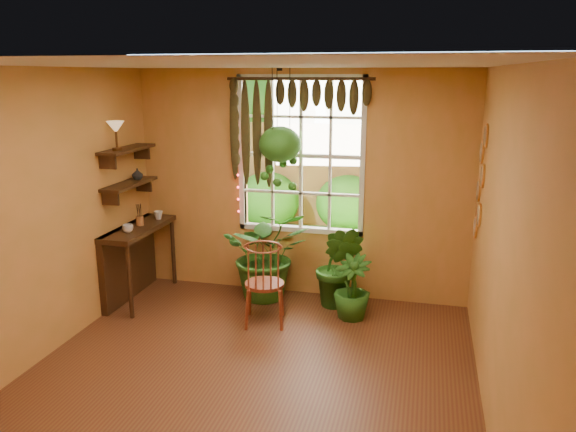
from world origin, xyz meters
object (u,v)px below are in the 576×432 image
(counter_ledge, at_px, (132,254))
(windsor_chair, at_px, (264,295))
(hanging_basket, at_px, (280,145))
(potted_plant_left, at_px, (267,253))
(potted_plant_mid, at_px, (339,266))

(counter_ledge, distance_m, windsor_chair, 1.79)
(counter_ledge, xyz_separation_m, hanging_basket, (1.72, 0.42, 1.30))
(windsor_chair, xyz_separation_m, potted_plant_left, (-0.17, 0.72, 0.23))
(counter_ledge, height_order, hanging_basket, hanging_basket)
(windsor_chair, distance_m, potted_plant_mid, 0.97)
(counter_ledge, bearing_deg, potted_plant_left, 13.70)
(counter_ledge, height_order, windsor_chair, windsor_chair)
(potted_plant_left, distance_m, potted_plant_mid, 0.88)
(counter_ledge, relative_size, windsor_chair, 1.06)
(potted_plant_left, bearing_deg, windsor_chair, -76.48)
(counter_ledge, height_order, potted_plant_mid, potted_plant_mid)
(hanging_basket, bearing_deg, potted_plant_left, -166.26)
(windsor_chair, relative_size, potted_plant_mid, 1.15)
(windsor_chair, height_order, potted_plant_mid, windsor_chair)
(potted_plant_mid, distance_m, hanging_basket, 1.54)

